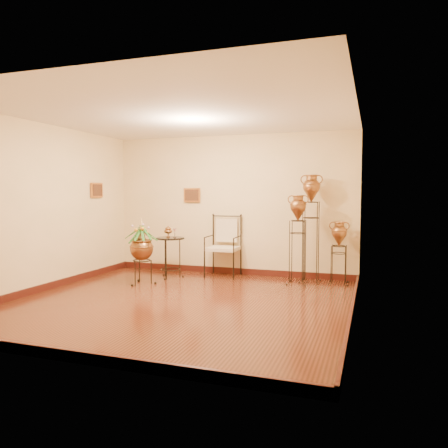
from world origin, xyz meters
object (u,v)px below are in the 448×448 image
(amphora_tall, at_px, (311,227))
(armchair, at_px, (223,246))
(planter_urn, at_px, (142,246))
(side_table, at_px, (170,257))
(amphora_mid, at_px, (298,239))

(amphora_tall, bearing_deg, armchair, 180.00)
(planter_urn, xyz_separation_m, side_table, (0.22, 0.71, -0.28))
(amphora_mid, bearing_deg, planter_urn, -161.14)
(planter_urn, height_order, side_table, planter_urn)
(amphora_mid, distance_m, side_table, 2.48)
(amphora_tall, height_order, amphora_mid, amphora_tall)
(armchair, bearing_deg, amphora_tall, -1.90)
(side_table, bearing_deg, amphora_tall, 9.50)
(amphora_tall, height_order, armchair, amphora_tall)
(armchair, relative_size, side_table, 1.21)
(amphora_tall, relative_size, planter_urn, 1.61)
(planter_urn, bearing_deg, armchair, 44.97)
(amphora_mid, bearing_deg, side_table, -175.37)
(amphora_tall, distance_m, planter_urn, 3.10)
(amphora_mid, relative_size, armchair, 1.35)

